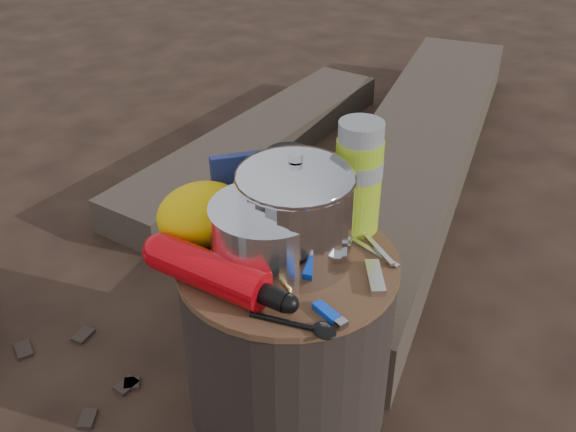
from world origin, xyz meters
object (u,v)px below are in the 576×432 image
stump (288,337)px  fuel_bottle (210,272)px  camping_pot (295,211)px  thermos (358,178)px  log_main (415,156)px  travel_mug (289,182)px

stump → fuel_bottle: (-0.16, -0.01, 0.23)m
camping_pot → thermos: size_ratio=0.93×
log_main → thermos: (-0.67, -0.64, 0.41)m
fuel_bottle → log_main: bearing=4.7°
camping_pot → stump: bearing=175.3°
stump → thermos: (0.17, 0.04, 0.30)m
fuel_bottle → thermos: bearing=-22.0°
fuel_bottle → stump: bearing=-26.8°
stump → camping_pot: (0.01, -0.00, 0.30)m
thermos → camping_pot: bearing=-166.2°
stump → log_main: size_ratio=0.20×
log_main → thermos: size_ratio=9.08×
travel_mug → log_main: bearing=34.8°
camping_pot → fuel_bottle: camping_pot is taller
stump → thermos: 0.35m
log_main → camping_pot: bearing=-91.6°
log_main → travel_mug: (-0.76, -0.53, 0.36)m
stump → log_main: stump is taller
log_main → fuel_bottle: 1.26m
stump → thermos: bearing=12.4°
log_main → fuel_bottle: (-1.00, -0.69, 0.33)m
log_main → travel_mug: travel_mug is taller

